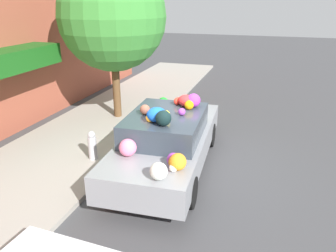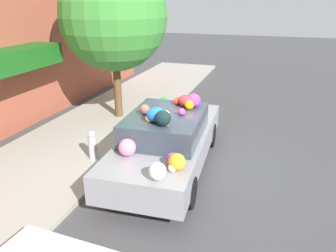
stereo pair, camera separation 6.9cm
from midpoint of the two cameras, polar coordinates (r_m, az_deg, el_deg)
ground_plane at (r=7.72m, az=-0.55°, el=-7.03°), size 60.00×60.00×0.00m
sidewalk_curb at (r=8.83m, az=-17.47°, el=-3.88°), size 24.00×3.20×0.10m
street_tree at (r=10.17m, az=-9.89°, el=18.20°), size 3.16×3.16×4.65m
fire_hydrant at (r=7.91m, az=-13.29°, el=-3.28°), size 0.20×0.20×0.70m
art_car at (r=7.33m, az=-0.34°, el=-2.18°), size 4.64×2.00×1.68m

